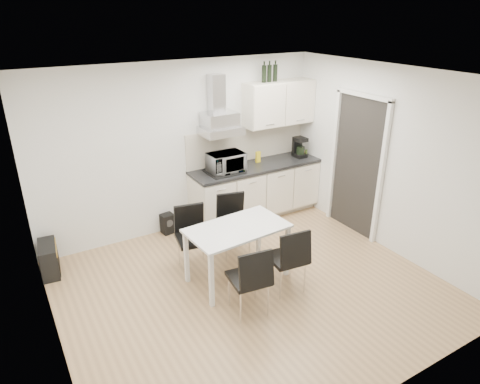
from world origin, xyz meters
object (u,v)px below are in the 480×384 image
object	(u,v)px
kitchenette	(257,169)
chair_far_left	(193,240)
dining_table	(237,234)
chair_near_right	(286,258)
floor_speaker	(168,224)
chair_far_right	(234,226)
guitar_amp	(49,259)
chair_near_left	(248,279)

from	to	relation	value
kitchenette	chair_far_left	size ratio (longest dim) A/B	2.86
dining_table	chair_near_right	world-z (taller)	chair_near_right
chair_near_right	floor_speaker	distance (m)	2.27
chair_far_right	chair_far_left	bearing A→B (deg)	17.69
chair_far_right	guitar_amp	bearing A→B (deg)	-6.16
kitchenette	dining_table	world-z (taller)	kitchenette
chair_far_right	chair_near_left	size ratio (longest dim) A/B	1.00
chair_far_left	dining_table	bearing A→B (deg)	138.60
kitchenette	chair_near_right	size ratio (longest dim) A/B	2.86
dining_table	chair_near_left	bearing A→B (deg)	-113.49
dining_table	chair_far_right	xyz separation A→B (m)	(0.27, 0.54, -0.22)
dining_table	chair_near_right	xyz separation A→B (m)	(0.40, -0.51, -0.22)
chair_near_left	floor_speaker	world-z (taller)	chair_near_left
dining_table	chair_near_left	xyz separation A→B (m)	(-0.23, -0.63, -0.22)
chair_far_left	chair_far_right	distance (m)	0.66
chair_near_right	guitar_amp	bearing A→B (deg)	149.55
kitchenette	chair_near_left	bearing A→B (deg)	-124.74
kitchenette	floor_speaker	size ratio (longest dim) A/B	7.93
kitchenette	chair_near_right	bearing A→B (deg)	-112.77
kitchenette	dining_table	bearing A→B (deg)	-130.05
chair_far_right	chair_near_left	distance (m)	1.28
chair_far_left	chair_near_left	world-z (taller)	same
chair_near_left	dining_table	bearing A→B (deg)	77.79
chair_near_left	guitar_amp	bearing A→B (deg)	140.15
chair_near_left	guitar_amp	size ratio (longest dim) A/B	1.65
floor_speaker	chair_far_left	bearing A→B (deg)	-100.70
guitar_amp	floor_speaker	world-z (taller)	guitar_amp
chair_far_right	chair_near_right	distance (m)	1.06
dining_table	chair_near_left	distance (m)	0.71
kitchenette	chair_near_left	distance (m)	2.58
guitar_amp	floor_speaker	bearing A→B (deg)	14.42
chair_far_left	chair_near_left	xyz separation A→B (m)	(0.16, -1.13, 0.00)
dining_table	chair_far_right	world-z (taller)	chair_far_right
chair_near_left	floor_speaker	distance (m)	2.28
chair_near_right	kitchenette	bearing A→B (deg)	73.89
dining_table	chair_far_left	bearing A→B (deg)	124.10
kitchenette	chair_far_left	bearing A→B (deg)	-149.12
chair_far_left	chair_near_right	bearing A→B (deg)	138.78
chair_far_left	chair_far_right	size ratio (longest dim) A/B	1.00
chair_far_left	floor_speaker	size ratio (longest dim) A/B	2.77
chair_far_right	floor_speaker	xyz separation A→B (m)	(-0.59, 1.08, -0.28)
guitar_amp	dining_table	bearing A→B (deg)	-27.01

